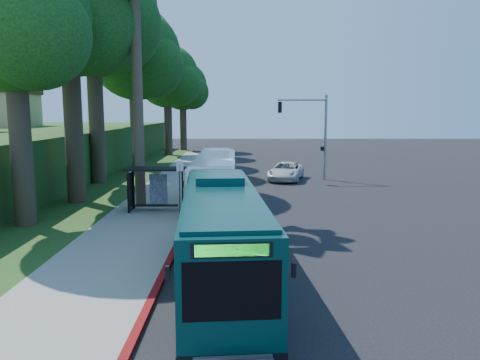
{
  "coord_description": "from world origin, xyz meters",
  "views": [
    {
      "loc": [
        -2.38,
        -28.79,
        5.64
      ],
      "look_at": [
        -2.3,
        1.0,
        1.28
      ],
      "focal_mm": 35.0,
      "sensor_mm": 36.0,
      "label": 1
    }
  ],
  "objects_px": {
    "bus_shelter": "(152,181)",
    "pickup": "(286,171)",
    "teal_bus": "(221,232)",
    "white_bus": "(215,179)"
  },
  "relations": [
    {
      "from": "bus_shelter",
      "to": "pickup",
      "type": "relative_size",
      "value": 0.6
    },
    {
      "from": "bus_shelter",
      "to": "white_bus",
      "type": "relative_size",
      "value": 0.29
    },
    {
      "from": "teal_bus",
      "to": "pickup",
      "type": "bearing_deg",
      "value": 74.69
    },
    {
      "from": "white_bus",
      "to": "pickup",
      "type": "relative_size",
      "value": 2.07
    },
    {
      "from": "bus_shelter",
      "to": "white_bus",
      "type": "height_order",
      "value": "white_bus"
    },
    {
      "from": "white_bus",
      "to": "bus_shelter",
      "type": "bearing_deg",
      "value": -151.71
    },
    {
      "from": "bus_shelter",
      "to": "pickup",
      "type": "height_order",
      "value": "bus_shelter"
    },
    {
      "from": "bus_shelter",
      "to": "teal_bus",
      "type": "relative_size",
      "value": 0.28
    },
    {
      "from": "bus_shelter",
      "to": "pickup",
      "type": "distance_m",
      "value": 15.42
    },
    {
      "from": "bus_shelter",
      "to": "teal_bus",
      "type": "bearing_deg",
      "value": -68.25
    }
  ]
}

